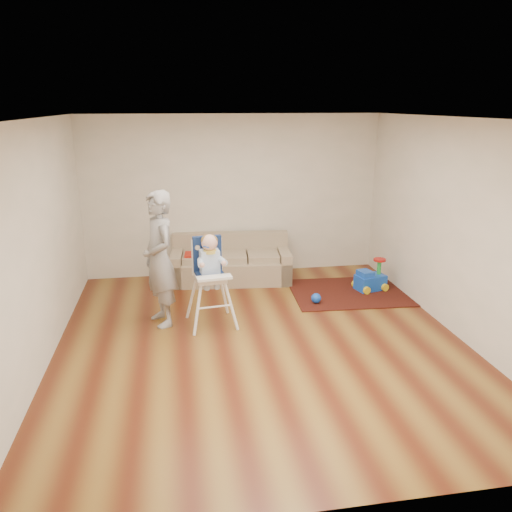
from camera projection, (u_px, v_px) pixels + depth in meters
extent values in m
plane|color=#521F0F|center=(261.00, 341.00, 6.25)|extent=(5.50, 5.50, 0.00)
cube|color=silver|center=(233.00, 196.00, 8.44)|extent=(5.00, 0.04, 2.70)
cube|color=silver|center=(37.00, 247.00, 5.46)|extent=(0.04, 5.50, 2.70)
cube|color=silver|center=(458.00, 229.00, 6.24)|extent=(0.04, 5.50, 2.70)
cube|color=white|center=(262.00, 118.00, 5.45)|extent=(5.00, 5.50, 0.04)
cube|color=#AB1F13|center=(199.00, 254.00, 8.13)|extent=(0.47, 0.33, 0.04)
cube|color=black|center=(350.00, 292.00, 7.85)|extent=(1.87, 1.44, 0.01)
sphere|color=blue|center=(316.00, 298.00, 7.40)|extent=(0.15, 0.15, 0.15)
cylinder|color=blue|center=(205.00, 247.00, 6.31)|extent=(0.03, 0.12, 0.01)
imported|color=#9B9B9E|center=(159.00, 259.00, 6.52)|extent=(0.64, 0.77, 1.81)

